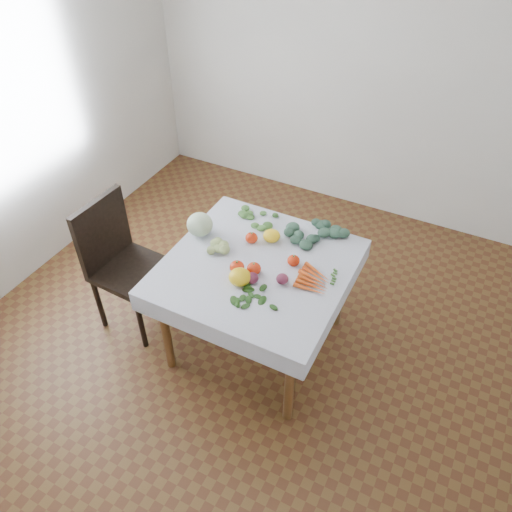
{
  "coord_description": "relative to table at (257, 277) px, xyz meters",
  "views": [
    {
      "loc": [
        1.04,
        -2.05,
        2.85
      ],
      "look_at": [
        -0.01,
        0.01,
        0.82
      ],
      "focal_mm": 35.0,
      "sensor_mm": 36.0,
      "label": 1
    }
  ],
  "objects": [
    {
      "name": "onion_a",
      "position": [
        0.04,
        -0.15,
        0.14
      ],
      "size": [
        0.08,
        0.08,
        0.07
      ],
      "primitive_type": "ellipsoid",
      "rotation": [
        0.0,
        0.0,
        0.1
      ],
      "color": "#611B3A",
      "rests_on": "tablecloth"
    },
    {
      "name": "tablecloth",
      "position": [
        0.0,
        0.0,
        0.1
      ],
      "size": [
        1.12,
        1.12,
        0.01
      ],
      "primitive_type": "cube",
      "color": "white",
      "rests_on": "table"
    },
    {
      "name": "tomato_b",
      "position": [
        0.2,
        0.11,
        0.14
      ],
      "size": [
        0.1,
        0.1,
        0.07
      ],
      "primitive_type": "ellipsoid",
      "rotation": [
        0.0,
        0.0,
        0.42
      ],
      "color": "red",
      "rests_on": "tablecloth"
    },
    {
      "name": "heirloom_back",
      "position": [
        -0.02,
        0.26,
        0.14
      ],
      "size": [
        0.13,
        0.13,
        0.08
      ],
      "primitive_type": "ellipsoid",
      "rotation": [
        0.0,
        0.0,
        0.17
      ],
      "color": "yellow",
      "rests_on": "tablecloth"
    },
    {
      "name": "tomato_a",
      "position": [
        -0.13,
        0.18,
        0.14
      ],
      "size": [
        0.09,
        0.09,
        0.07
      ],
      "primitive_type": "ellipsoid",
      "rotation": [
        0.0,
        0.0,
        -0.11
      ],
      "color": "red",
      "rests_on": "tablecloth"
    },
    {
      "name": "cabbage",
      "position": [
        -0.48,
        0.11,
        0.18
      ],
      "size": [
        0.23,
        0.23,
        0.16
      ],
      "primitive_type": "ellipsoid",
      "rotation": [
        0.0,
        0.0,
        -0.39
      ],
      "color": "beige",
      "rests_on": "tablecloth"
    },
    {
      "name": "onion_b",
      "position": [
        0.21,
        -0.07,
        0.13
      ],
      "size": [
        0.1,
        0.1,
        0.06
      ],
      "primitive_type": "ellipsoid",
      "rotation": [
        0.0,
        0.0,
        -0.36
      ],
      "color": "#611B3A",
      "rests_on": "tablecloth"
    },
    {
      "name": "tomato_c",
      "position": [
        -0.08,
        -0.11,
        0.14
      ],
      "size": [
        0.09,
        0.09,
        0.08
      ],
      "primitive_type": "ellipsoid",
      "rotation": [
        0.0,
        0.0,
        -0.04
      ],
      "color": "red",
      "rests_on": "tablecloth"
    },
    {
      "name": "table",
      "position": [
        0.0,
        0.0,
        0.0
      ],
      "size": [
        1.0,
        1.0,
        0.75
      ],
      "color": "brown",
      "rests_on": "ground"
    },
    {
      "name": "ground",
      "position": [
        0.0,
        0.0,
        -0.65
      ],
      "size": [
        4.0,
        4.0,
        0.0
      ],
      "primitive_type": "plane",
      "color": "brown"
    },
    {
      "name": "dill_bunch",
      "position": [
        -0.22,
        0.42,
        0.12
      ],
      "size": [
        0.25,
        0.2,
        0.03
      ],
      "color": "#4B7F3A",
      "rests_on": "tablecloth"
    },
    {
      "name": "basil_bunch",
      "position": [
        0.12,
        -0.27,
        0.11
      ],
      "size": [
        0.28,
        0.19,
        0.01
      ],
      "color": "#224A17",
      "rests_on": "tablecloth"
    },
    {
      "name": "back_wall",
      "position": [
        0.0,
        2.0,
        0.7
      ],
      "size": [
        4.0,
        0.04,
        2.7
      ],
      "primitive_type": "cube",
      "color": "white",
      "rests_on": "ground"
    },
    {
      "name": "tomatillo_cluster",
      "position": [
        -0.25,
        0.01,
        0.13
      ],
      "size": [
        0.17,
        0.14,
        0.05
      ],
      "color": "#B9CC76",
      "rests_on": "tablecloth"
    },
    {
      "name": "kale_bunch",
      "position": [
        0.22,
        0.42,
        0.13
      ],
      "size": [
        0.35,
        0.32,
        0.05
      ],
      "color": "#375A42",
      "rests_on": "tablecloth"
    },
    {
      "name": "carrot_bunch",
      "position": [
        0.37,
        0.02,
        0.12
      ],
      "size": [
        0.2,
        0.23,
        0.03
      ],
      "color": "orange",
      "rests_on": "tablecloth"
    },
    {
      "name": "tomato_d",
      "position": [
        0.02,
        -0.08,
        0.14
      ],
      "size": [
        0.11,
        0.11,
        0.08
      ],
      "primitive_type": "ellipsoid",
      "rotation": [
        0.0,
        0.0,
        -0.28
      ],
      "color": "red",
      "rests_on": "tablecloth"
    },
    {
      "name": "chair",
      "position": [
        -0.98,
        -0.18,
        -0.08
      ],
      "size": [
        0.47,
        0.47,
        1.0
      ],
      "color": "black",
      "rests_on": "ground"
    },
    {
      "name": "heirloom_front",
      "position": [
        -0.02,
        -0.19,
        0.15
      ],
      "size": [
        0.15,
        0.15,
        0.09
      ],
      "primitive_type": "ellipsoid",
      "rotation": [
        0.0,
        0.0,
        0.15
      ],
      "color": "yellow",
      "rests_on": "tablecloth"
    }
  ]
}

